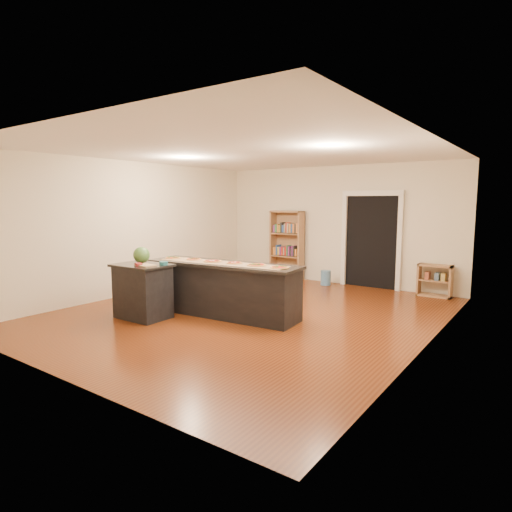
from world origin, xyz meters
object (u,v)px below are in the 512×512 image
Objects in this scene: kitchen_island at (223,289)px; side_counter at (143,291)px; waste_bin at (326,278)px; low_shelf at (435,281)px; watermelon at (142,255)px; bookshelf at (287,245)px.

kitchen_island is 1.36m from side_counter.
side_counter is 4.58m from waste_bin.
side_counter is 1.39× the size of low_shelf.
watermelon is (-1.10, -0.84, 0.60)m from kitchen_island.
bookshelf is 5.04× the size of waste_bin.
watermelon is (-0.10, 0.08, 0.59)m from side_counter.
bookshelf reaches higher than kitchen_island.
low_shelf is at bearing 4.52° from waste_bin.
kitchen_island is 4.16× the size of low_shelf.
waste_bin is at bearing -175.48° from low_shelf.
bookshelf is (0.06, 4.58, 0.40)m from side_counter.
low_shelf is at bearing 50.70° from side_counter.
low_shelf is 1.95× the size of waste_bin.
kitchen_island reaches higher than low_shelf.
low_shelf is 2.41× the size of watermelon.
watermelon is (-1.35, -4.32, 0.89)m from waste_bin.
bookshelf is at bearing -179.83° from low_shelf.
watermelon is at bearing -147.86° from kitchen_island.
watermelon is at bearing -107.38° from waste_bin.
bookshelf reaches higher than side_counter.
low_shelf is 5.90m from watermelon.
side_counter is at bearing -105.84° from waste_bin.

